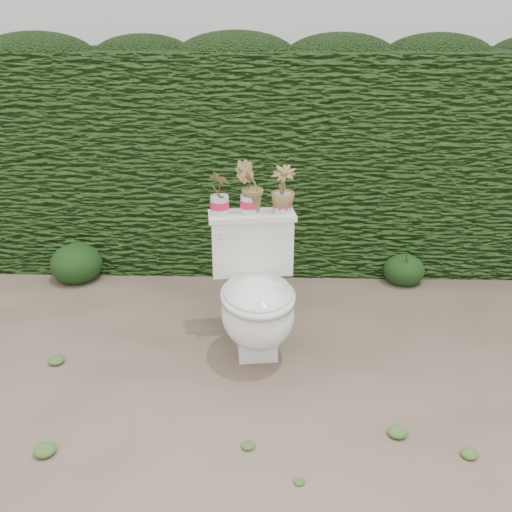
{
  "coord_description": "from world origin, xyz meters",
  "views": [
    {
      "loc": [
        0.22,
        -2.8,
        1.83
      ],
      "look_at": [
        0.13,
        0.22,
        0.55
      ],
      "focal_mm": 40.0,
      "sensor_mm": 36.0,
      "label": 1
    }
  ],
  "objects_px": {
    "potted_plant_center": "(250,189)",
    "potted_plant_right": "(283,191)",
    "potted_plant_left": "(219,194)",
    "toilet": "(256,297)"
  },
  "relations": [
    {
      "from": "potted_plant_center",
      "to": "potted_plant_right",
      "type": "distance_m",
      "value": 0.19
    },
    {
      "from": "potted_plant_center",
      "to": "potted_plant_right",
      "type": "bearing_deg",
      "value": 179.42
    },
    {
      "from": "potted_plant_left",
      "to": "potted_plant_center",
      "type": "distance_m",
      "value": 0.17
    },
    {
      "from": "potted_plant_center",
      "to": "toilet",
      "type": "bearing_deg",
      "value": 92.37
    },
    {
      "from": "toilet",
      "to": "potted_plant_left",
      "type": "bearing_deg",
      "value": 127.46
    },
    {
      "from": "toilet",
      "to": "potted_plant_right",
      "type": "height_order",
      "value": "potted_plant_right"
    },
    {
      "from": "potted_plant_left",
      "to": "potted_plant_right",
      "type": "distance_m",
      "value": 0.36
    },
    {
      "from": "potted_plant_left",
      "to": "potted_plant_center",
      "type": "height_order",
      "value": "potted_plant_center"
    },
    {
      "from": "potted_plant_center",
      "to": "potted_plant_right",
      "type": "relative_size",
      "value": 1.13
    },
    {
      "from": "toilet",
      "to": "potted_plant_right",
      "type": "xyz_separation_m",
      "value": [
        0.14,
        0.26,
        0.55
      ]
    }
  ]
}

